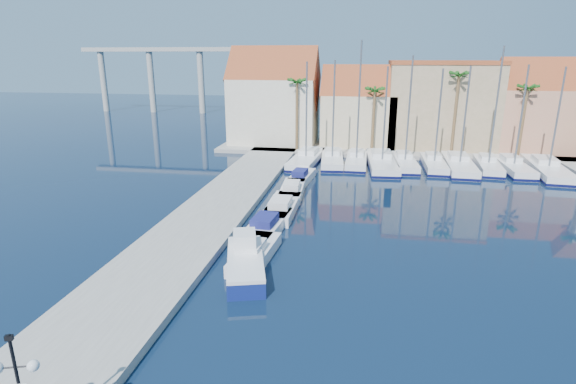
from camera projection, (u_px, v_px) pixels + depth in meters
name	position (u px, v px, depth m)	size (l,w,h in m)	color
ground	(287.00, 345.00, 20.29)	(260.00, 260.00, 0.00)	black
quay_west	(202.00, 223.00, 34.42)	(6.00, 77.00, 0.50)	gray
shore_north	(414.00, 146.00, 63.86)	(54.00, 16.00, 0.50)	gray
lamp_post	(17.00, 375.00, 13.67)	(1.37, 0.67, 4.15)	black
fishing_boat	(245.00, 261.00, 26.95)	(3.73, 6.60, 2.19)	navy
motorboat_west_0	(255.00, 253.00, 28.64)	(2.36, 6.08, 1.40)	white
motorboat_west_1	(267.00, 225.00, 33.39)	(2.78, 6.95, 1.40)	white
motorboat_west_2	(282.00, 207.00, 37.35)	(2.30, 7.17, 1.40)	white
motorboat_west_3	(292.00, 190.00, 42.20)	(2.38, 6.43, 1.40)	white
motorboat_west_4	(301.00, 177.00, 46.64)	(2.43, 5.94, 1.40)	white
sailboat_0	(307.00, 158.00, 54.88)	(3.75, 11.10, 11.97)	white
sailboat_1	(332.00, 159.00, 54.64)	(3.32, 9.89, 12.15)	white
sailboat_2	(357.00, 160.00, 53.95)	(2.47, 9.07, 14.26)	white
sailboat_3	(382.00, 162.00, 53.24)	(3.86, 12.05, 11.48)	white
sailboat_4	(404.00, 162.00, 52.95)	(2.89, 9.19, 12.66)	white
sailboat_5	(434.00, 163.00, 52.29)	(2.41, 8.86, 11.27)	white
sailboat_6	(459.00, 164.00, 51.96)	(3.41, 11.30, 11.56)	white
sailboat_7	(488.00, 165.00, 51.48)	(3.05, 8.95, 13.62)	white
sailboat_8	(512.00, 166.00, 51.02)	(2.69, 9.61, 11.71)	white
sailboat_9	(547.00, 168.00, 50.01)	(4.05, 12.01, 11.52)	white
building_0	(275.00, 100.00, 64.35)	(12.30, 9.00, 13.50)	beige
building_1	(359.00, 110.00, 62.76)	(10.30, 8.00, 11.00)	#C5B38B
building_2	(440.00, 104.00, 61.63)	(14.20, 10.20, 11.50)	#9F8A61
building_3	(536.00, 109.00, 58.85)	(10.30, 8.00, 12.00)	tan
palm_0	(297.00, 84.00, 58.25)	(2.60, 2.60, 10.15)	brown
palm_1	(375.00, 92.00, 56.89)	(2.60, 2.60, 9.15)	brown
palm_2	(459.00, 78.00, 54.72)	(2.60, 2.60, 11.15)	brown
palm_3	(527.00, 90.00, 53.82)	(2.60, 2.60, 9.65)	brown
viaduct	(179.00, 67.00, 101.02)	(48.00, 2.20, 14.45)	#9E9E99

